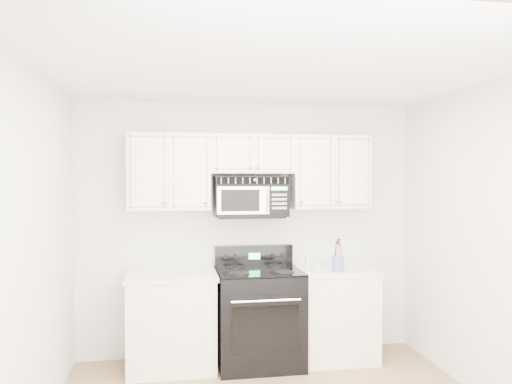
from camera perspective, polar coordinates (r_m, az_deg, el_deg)
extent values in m
cube|color=silver|center=(3.57, 3.61, 13.97)|extent=(3.50, 3.50, 0.01)
cube|color=silver|center=(5.23, -0.83, -4.26)|extent=(3.50, 0.01, 2.60)
cube|color=silver|center=(1.90, 16.11, -14.79)|extent=(3.50, 0.01, 2.60)
cube|color=silver|center=(3.57, -25.22, -7.18)|extent=(0.01, 3.50, 2.60)
cube|color=silver|center=(4.28, 27.16, -5.76)|extent=(0.01, 3.50, 2.60)
cube|color=beige|center=(5.03, -9.60, -14.53)|extent=(0.82, 0.63, 0.88)
cube|color=beige|center=(4.92, -9.62, -9.37)|extent=(0.86, 0.65, 0.04)
cube|color=black|center=(5.19, -9.58, -18.55)|extent=(0.82, 0.55, 0.10)
cube|color=beige|center=(5.27, 8.60, -13.75)|extent=(0.82, 0.63, 0.88)
cube|color=beige|center=(5.17, 8.62, -8.83)|extent=(0.86, 0.65, 0.04)
cube|color=black|center=(5.43, 8.44, -17.61)|extent=(0.82, 0.55, 0.10)
cube|color=black|center=(5.06, 0.33, -14.16)|extent=(0.82, 0.70, 0.92)
cube|color=black|center=(4.73, 1.10, -15.43)|extent=(0.62, 0.01, 0.43)
cylinder|color=silver|center=(4.63, 1.16, -12.32)|extent=(0.64, 0.02, 0.02)
cube|color=black|center=(4.95, 0.33, -8.98)|extent=(0.82, 0.70, 0.02)
cube|color=black|center=(5.24, -0.26, -7.27)|extent=(0.82, 0.08, 0.21)
cube|color=#1EE950|center=(5.19, -0.18, -7.34)|extent=(0.12, 0.00, 0.06)
cube|color=beige|center=(4.98, -9.91, 2.27)|extent=(0.80, 0.33, 0.75)
cube|color=beige|center=(5.24, 8.36, 2.25)|extent=(0.80, 0.33, 0.75)
cube|color=beige|center=(5.05, -0.54, 4.33)|extent=(0.84, 0.33, 0.39)
sphere|color=#C28A35|center=(4.80, -10.14, -1.23)|extent=(0.03, 0.03, 0.03)
sphere|color=#C28A35|center=(4.81, -5.84, -1.21)|extent=(0.03, 0.03, 0.03)
sphere|color=#C28A35|center=(4.96, 5.28, -1.11)|extent=(0.03, 0.03, 0.03)
sphere|color=#C28A35|center=(5.07, 9.22, -1.07)|extent=(0.03, 0.03, 0.03)
sphere|color=#C28A35|center=(4.85, -0.54, 2.84)|extent=(0.03, 0.03, 0.03)
sphere|color=#C28A35|center=(4.86, 0.16, 2.84)|extent=(0.03, 0.03, 0.03)
cylinder|color=#A90C17|center=(4.86, -0.14, 2.15)|extent=(0.01, 0.00, 0.12)
sphere|color=#C28A35|center=(4.86, -0.14, 1.39)|extent=(0.04, 0.04, 0.04)
cube|color=black|center=(5.03, -0.63, -0.49)|extent=(0.73, 0.36, 0.40)
cube|color=gray|center=(4.85, -0.31, 1.31)|extent=(0.71, 0.01, 0.07)
cube|color=#B2B1B9|center=(4.83, -1.45, -0.97)|extent=(0.51, 0.01, 0.27)
cube|color=black|center=(4.82, -1.79, -0.98)|extent=(0.38, 0.01, 0.21)
cube|color=black|center=(4.89, 2.66, -0.94)|extent=(0.20, 0.01, 0.27)
cube|color=#1EE950|center=(4.88, 2.68, 0.41)|extent=(0.16, 0.00, 0.03)
cylinder|color=silver|center=(4.83, 1.43, -0.97)|extent=(0.02, 0.02, 0.23)
cylinder|color=slate|center=(5.00, 9.35, -8.09)|extent=(0.12, 0.12, 0.15)
cylinder|color=brown|center=(5.00, 9.71, -7.24)|extent=(0.01, 0.01, 0.26)
cylinder|color=black|center=(5.01, 9.07, -7.10)|extent=(0.01, 0.01, 0.28)
cylinder|color=brown|center=(4.96, 9.29, -7.09)|extent=(0.01, 0.01, 0.30)
cylinder|color=black|center=(5.00, 9.71, -7.24)|extent=(0.01, 0.01, 0.26)
cylinder|color=#B5B6C1|center=(5.06, 5.93, -8.31)|extent=(0.04, 0.04, 0.09)
cylinder|color=silver|center=(5.05, 5.94, -7.72)|extent=(0.04, 0.04, 0.02)
cylinder|color=#B5B6C1|center=(5.05, 7.15, -8.39)|extent=(0.04, 0.04, 0.08)
cylinder|color=silver|center=(5.04, 7.15, -7.87)|extent=(0.04, 0.04, 0.01)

